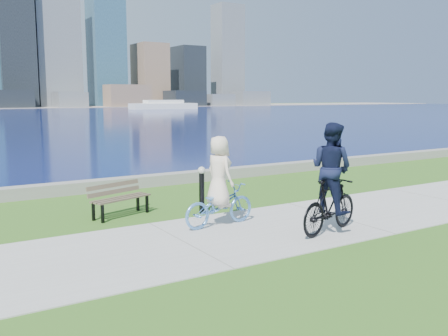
% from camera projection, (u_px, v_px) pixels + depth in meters
% --- Properties ---
extents(ground, '(320.00, 320.00, 0.00)m').
position_uv_depth(ground, '(335.00, 217.00, 11.83)').
color(ground, '#2D5917').
rests_on(ground, ground).
extents(concrete_path, '(80.00, 3.50, 0.02)m').
position_uv_depth(concrete_path, '(335.00, 217.00, 11.82)').
color(concrete_path, '#A4A39E').
rests_on(concrete_path, ground).
extents(seawall, '(90.00, 0.50, 0.35)m').
position_uv_depth(seawall, '(206.00, 175.00, 17.02)').
color(seawall, gray).
rests_on(seawall, ground).
extents(ferry_far, '(14.96, 4.28, 2.03)m').
position_uv_depth(ferry_far, '(164.00, 105.00, 110.83)').
color(ferry_far, white).
rests_on(ferry_far, ground).
extents(park_bench, '(1.61, 0.98, 0.79)m').
position_uv_depth(park_bench, '(119.00, 196.00, 11.91)').
color(park_bench, black).
rests_on(park_bench, ground).
extents(bollard_lamp, '(0.19, 0.19, 1.16)m').
position_uv_depth(bollard_lamp, '(202.00, 187.00, 12.18)').
color(bollard_lamp, black).
rests_on(bollard_lamp, ground).
extents(cyclist_woman, '(0.77, 1.83, 1.98)m').
position_uv_depth(cyclist_woman, '(219.00, 193.00, 10.91)').
color(cyclist_woman, '#5C99E1').
rests_on(cyclist_woman, ground).
extents(cyclist_man, '(1.00, 1.98, 2.30)m').
position_uv_depth(cyclist_man, '(331.00, 187.00, 10.32)').
color(cyclist_man, black).
rests_on(cyclist_man, ground).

